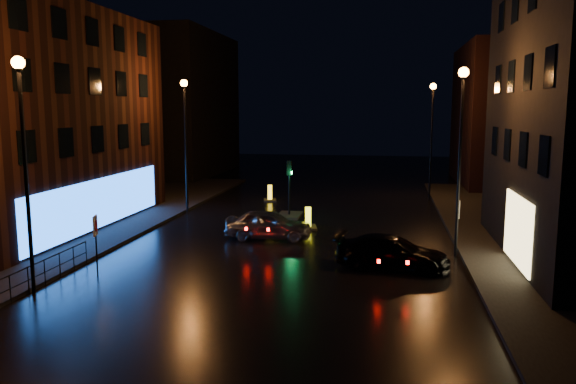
{
  "coord_description": "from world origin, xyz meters",
  "views": [
    {
      "loc": [
        4.54,
        -19.6,
        6.63
      ],
      "look_at": [
        0.19,
        5.55,
        2.8
      ],
      "focal_mm": 35.0,
      "sensor_mm": 36.0,
      "label": 1
    }
  ],
  "objects_px": {
    "bollard_far": "(270,197)",
    "traffic_signal": "(289,208)",
    "dark_sedan": "(392,252)",
    "road_sign_right": "(458,213)",
    "silver_hatchback": "(269,224)",
    "bollard_near": "(308,224)",
    "road_sign_left": "(96,231)"
  },
  "relations": [
    {
      "from": "road_sign_left",
      "to": "silver_hatchback",
      "type": "bearing_deg",
      "value": 37.12
    },
    {
      "from": "bollard_far",
      "to": "dark_sedan",
      "type": "bearing_deg",
      "value": -75.33
    },
    {
      "from": "bollard_far",
      "to": "road_sign_left",
      "type": "relative_size",
      "value": 0.61
    },
    {
      "from": "silver_hatchback",
      "to": "bollard_far",
      "type": "bearing_deg",
      "value": 9.84
    },
    {
      "from": "silver_hatchback",
      "to": "road_sign_left",
      "type": "height_order",
      "value": "road_sign_left"
    },
    {
      "from": "traffic_signal",
      "to": "road_sign_right",
      "type": "distance_m",
      "value": 11.84
    },
    {
      "from": "road_sign_left",
      "to": "road_sign_right",
      "type": "height_order",
      "value": "road_sign_right"
    },
    {
      "from": "traffic_signal",
      "to": "road_sign_right",
      "type": "bearing_deg",
      "value": -39.35
    },
    {
      "from": "silver_hatchback",
      "to": "dark_sedan",
      "type": "distance_m",
      "value": 7.57
    },
    {
      "from": "dark_sedan",
      "to": "road_sign_right",
      "type": "bearing_deg",
      "value": -36.33
    },
    {
      "from": "traffic_signal",
      "to": "dark_sedan",
      "type": "xyz_separation_m",
      "value": [
        6.14,
        -10.53,
        0.18
      ]
    },
    {
      "from": "traffic_signal",
      "to": "dark_sedan",
      "type": "height_order",
      "value": "traffic_signal"
    },
    {
      "from": "traffic_signal",
      "to": "road_sign_left",
      "type": "bearing_deg",
      "value": -111.92
    },
    {
      "from": "road_sign_left",
      "to": "traffic_signal",
      "type": "bearing_deg",
      "value": 51.41
    },
    {
      "from": "traffic_signal",
      "to": "road_sign_left",
      "type": "relative_size",
      "value": 1.42
    },
    {
      "from": "road_sign_left",
      "to": "road_sign_right",
      "type": "relative_size",
      "value": 0.98
    },
    {
      "from": "road_sign_right",
      "to": "dark_sedan",
      "type": "bearing_deg",
      "value": 43.03
    },
    {
      "from": "traffic_signal",
      "to": "bollard_far",
      "type": "distance_m",
      "value": 6.0
    },
    {
      "from": "dark_sedan",
      "to": "road_sign_right",
      "type": "xyz_separation_m",
      "value": [
        2.95,
        3.07,
        1.18
      ]
    },
    {
      "from": "dark_sedan",
      "to": "bollard_near",
      "type": "height_order",
      "value": "dark_sedan"
    },
    {
      "from": "bollard_near",
      "to": "road_sign_right",
      "type": "height_order",
      "value": "road_sign_right"
    },
    {
      "from": "road_sign_right",
      "to": "bollard_near",
      "type": "bearing_deg",
      "value": -32.35
    },
    {
      "from": "bollard_far",
      "to": "road_sign_left",
      "type": "height_order",
      "value": "road_sign_left"
    },
    {
      "from": "silver_hatchback",
      "to": "bollard_far",
      "type": "xyz_separation_m",
      "value": [
        -2.34,
        11.63,
        -0.5
      ]
    },
    {
      "from": "bollard_far",
      "to": "road_sign_right",
      "type": "distance_m",
      "value": 17.37
    },
    {
      "from": "traffic_signal",
      "to": "dark_sedan",
      "type": "relative_size",
      "value": 0.73
    },
    {
      "from": "road_sign_left",
      "to": "road_sign_right",
      "type": "distance_m",
      "value": 15.77
    },
    {
      "from": "bollard_far",
      "to": "traffic_signal",
      "type": "bearing_deg",
      "value": -80.1
    },
    {
      "from": "road_sign_right",
      "to": "road_sign_left",
      "type": "bearing_deg",
      "value": 19.64
    },
    {
      "from": "dark_sedan",
      "to": "bollard_near",
      "type": "relative_size",
      "value": 3.11
    },
    {
      "from": "silver_hatchback",
      "to": "road_sign_left",
      "type": "relative_size",
      "value": 1.81
    },
    {
      "from": "bollard_far",
      "to": "silver_hatchback",
      "type": "bearing_deg",
      "value": -91.89
    }
  ]
}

